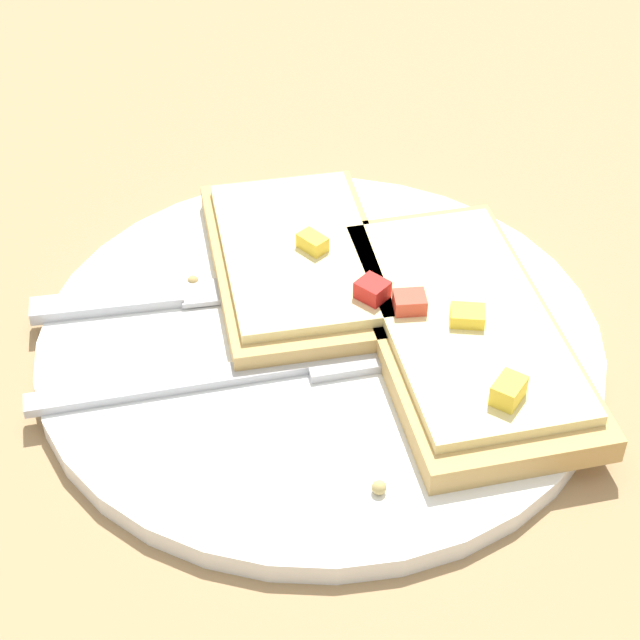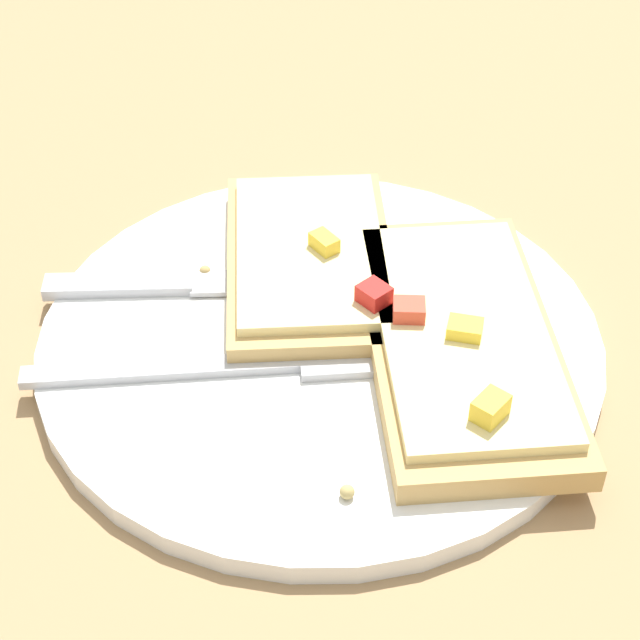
{
  "view_description": "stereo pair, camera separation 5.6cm",
  "coord_description": "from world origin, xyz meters",
  "px_view_note": "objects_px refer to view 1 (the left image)",
  "views": [
    {
      "loc": [
        0.41,
        -0.1,
        0.39
      ],
      "look_at": [
        0.0,
        0.0,
        0.02
      ],
      "focal_mm": 60.0,
      "sensor_mm": 36.0,
      "label": 1
    },
    {
      "loc": [
        0.42,
        -0.05,
        0.39
      ],
      "look_at": [
        0.0,
        0.0,
        0.02
      ],
      "focal_mm": 60.0,
      "sensor_mm": 36.0,
      "label": 2
    }
  ],
  "objects_px": {
    "knife": "(199,293)",
    "pizza_slice_main": "(462,328)",
    "fork": "(277,367)",
    "pizza_slice_corner": "(306,260)",
    "plate": "(320,343)"
  },
  "relations": [
    {
      "from": "pizza_slice_main",
      "to": "knife",
      "type": "bearing_deg",
      "value": -117.27
    },
    {
      "from": "plate",
      "to": "pizza_slice_main",
      "type": "height_order",
      "value": "pizza_slice_main"
    },
    {
      "from": "pizza_slice_corner",
      "to": "plate",
      "type": "bearing_deg",
      "value": -2.03
    },
    {
      "from": "fork",
      "to": "pizza_slice_main",
      "type": "xyz_separation_m",
      "value": [
        0.0,
        0.1,
        0.01
      ]
    },
    {
      "from": "fork",
      "to": "pizza_slice_main",
      "type": "bearing_deg",
      "value": 0.4
    },
    {
      "from": "knife",
      "to": "pizza_slice_corner",
      "type": "relative_size",
      "value": 1.37
    },
    {
      "from": "knife",
      "to": "pizza_slice_corner",
      "type": "xyz_separation_m",
      "value": [
        -0.01,
        0.06,
        0.01
      ]
    },
    {
      "from": "knife",
      "to": "pizza_slice_main",
      "type": "bearing_deg",
      "value": -24.36
    },
    {
      "from": "plate",
      "to": "knife",
      "type": "relative_size",
      "value": 1.37
    },
    {
      "from": "knife",
      "to": "pizza_slice_main",
      "type": "relative_size",
      "value": 1.11
    },
    {
      "from": "fork",
      "to": "plate",
      "type": "bearing_deg",
      "value": 39.47
    },
    {
      "from": "plate",
      "to": "knife",
      "type": "bearing_deg",
      "value": -128.89
    },
    {
      "from": "fork",
      "to": "knife",
      "type": "height_order",
      "value": "knife"
    },
    {
      "from": "plate",
      "to": "fork",
      "type": "height_order",
      "value": "fork"
    },
    {
      "from": "pizza_slice_corner",
      "to": "knife",
      "type": "bearing_deg",
      "value": -81.57
    }
  ]
}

